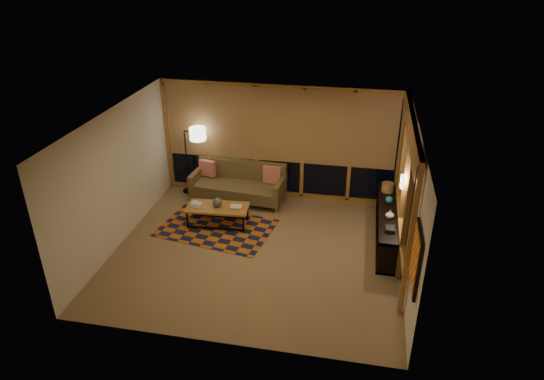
% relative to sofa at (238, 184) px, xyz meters
% --- Properties ---
extents(floor, '(5.50, 5.00, 0.01)m').
position_rel_sofa_xyz_m(floor, '(0.89, -2.00, -0.44)').
color(floor, '#94784B').
rests_on(floor, ground).
extents(ceiling, '(5.50, 5.00, 0.01)m').
position_rel_sofa_xyz_m(ceiling, '(0.89, -2.00, 2.26)').
color(ceiling, white).
rests_on(ceiling, walls).
extents(walls, '(5.51, 5.01, 2.70)m').
position_rel_sofa_xyz_m(walls, '(0.89, -2.00, 0.91)').
color(walls, silver).
rests_on(walls, floor).
extents(window_wall_back, '(5.30, 0.16, 2.60)m').
position_rel_sofa_xyz_m(window_wall_back, '(0.89, 0.43, 0.91)').
color(window_wall_back, '#9F652D').
rests_on(window_wall_back, walls).
extents(window_wall_right, '(0.16, 3.70, 2.60)m').
position_rel_sofa_xyz_m(window_wall_right, '(3.57, -1.40, 0.91)').
color(window_wall_right, '#9F652D').
rests_on(window_wall_right, walls).
extents(wall_art, '(0.06, 0.74, 0.94)m').
position_rel_sofa_xyz_m(wall_art, '(3.60, -3.85, 1.01)').
color(wall_art, red).
rests_on(wall_art, walls).
extents(wall_sconce, '(0.12, 0.18, 0.22)m').
position_rel_sofa_xyz_m(wall_sconce, '(3.51, -1.55, 1.11)').
color(wall_sconce, '#F3EBCD').
rests_on(wall_sconce, walls).
extents(sofa, '(2.20, 1.03, 0.87)m').
position_rel_sofa_xyz_m(sofa, '(0.00, 0.00, 0.00)').
color(sofa, brown).
rests_on(sofa, floor).
extents(pillow_left, '(0.40, 0.22, 0.38)m').
position_rel_sofa_xyz_m(pillow_left, '(-0.79, 0.23, 0.19)').
color(pillow_left, red).
rests_on(pillow_left, sofa).
extents(pillow_right, '(0.43, 0.20, 0.42)m').
position_rel_sofa_xyz_m(pillow_right, '(0.78, 0.16, 0.21)').
color(pillow_right, red).
rests_on(pillow_right, sofa).
extents(area_rug, '(2.52, 1.89, 0.01)m').
position_rel_sofa_xyz_m(area_rug, '(-0.14, -1.32, -0.43)').
color(area_rug, '#AE5517').
rests_on(area_rug, floor).
extents(coffee_table, '(1.34, 0.68, 0.44)m').
position_rel_sofa_xyz_m(coffee_table, '(-0.14, -1.16, -0.22)').
color(coffee_table, '#9F652D').
rests_on(coffee_table, floor).
extents(book_stack_a, '(0.26, 0.22, 0.06)m').
position_rel_sofa_xyz_m(book_stack_a, '(-0.59, -1.21, 0.03)').
color(book_stack_a, beige).
rests_on(book_stack_a, coffee_table).
extents(book_stack_b, '(0.27, 0.23, 0.05)m').
position_rel_sofa_xyz_m(book_stack_b, '(0.26, -1.13, 0.02)').
color(book_stack_b, beige).
rests_on(book_stack_b, coffee_table).
extents(ceramic_pot, '(0.20, 0.20, 0.20)m').
position_rel_sofa_xyz_m(ceramic_pot, '(-0.14, -1.15, 0.10)').
color(ceramic_pot, black).
rests_on(ceramic_pot, coffee_table).
extents(floor_lamp, '(0.66, 0.54, 1.71)m').
position_rel_sofa_xyz_m(floor_lamp, '(-1.30, 0.23, 0.42)').
color(floor_lamp, black).
rests_on(floor_lamp, floor).
extents(bookshelf, '(0.40, 2.64, 0.66)m').
position_rel_sofa_xyz_m(bookshelf, '(3.38, -1.00, -0.11)').
color(bookshelf, black).
rests_on(bookshelf, floor).
extents(basket, '(0.33, 0.33, 0.19)m').
position_rel_sofa_xyz_m(basket, '(3.36, -0.19, 0.32)').
color(basket, '#AA6F43').
rests_on(basket, bookshelf).
extents(teal_bowl, '(0.18, 0.18, 0.15)m').
position_rel_sofa_xyz_m(teal_bowl, '(3.38, -0.73, 0.30)').
color(teal_bowl, '#1C7473').
rests_on(teal_bowl, bookshelf).
extents(vase, '(0.19, 0.19, 0.17)m').
position_rel_sofa_xyz_m(vase, '(3.38, -1.36, 0.31)').
color(vase, '#BFB394').
rests_on(vase, bookshelf).
extents(shelf_book_stack, '(0.21, 0.27, 0.07)m').
position_rel_sofa_xyz_m(shelf_book_stack, '(3.38, -1.82, 0.26)').
color(shelf_book_stack, beige).
rests_on(shelf_book_stack, bookshelf).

